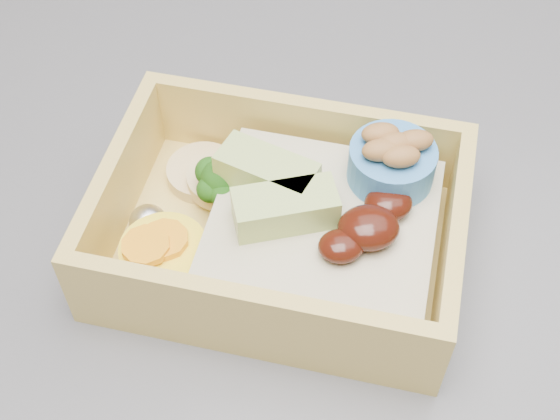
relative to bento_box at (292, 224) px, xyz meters
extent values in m
cube|color=#36363B|center=(0.14, -0.09, -0.05)|extent=(1.24, 0.84, 0.04)
cube|color=#D7B659|center=(-0.01, 0.00, -0.02)|extent=(0.24, 0.21, 0.01)
cube|color=#D7B659|center=(0.02, 0.06, 0.01)|extent=(0.19, 0.08, 0.05)
cube|color=#D7B659|center=(-0.03, -0.06, 0.01)|extent=(0.19, 0.08, 0.05)
cube|color=#D7B659|center=(0.08, -0.03, 0.01)|extent=(0.05, 0.12, 0.05)
cube|color=#D7B659|center=(-0.10, 0.03, 0.01)|extent=(0.05, 0.12, 0.05)
cube|color=tan|center=(0.02, -0.01, 0.00)|extent=(0.15, 0.15, 0.03)
ellipsoid|color=#320E07|center=(0.04, -0.03, 0.02)|extent=(0.04, 0.04, 0.02)
ellipsoid|color=#320E07|center=(0.05, -0.01, 0.02)|extent=(0.03, 0.03, 0.01)
ellipsoid|color=#320E07|center=(0.02, -0.03, 0.02)|extent=(0.03, 0.03, 0.01)
cube|color=#AEC868|center=(0.00, -0.01, 0.02)|extent=(0.06, 0.03, 0.02)
cube|color=#AEC868|center=(-0.01, 0.02, 0.02)|extent=(0.06, 0.05, 0.02)
cylinder|color=#7AA257|center=(-0.04, 0.03, -0.01)|extent=(0.01, 0.01, 0.02)
sphere|color=#1D5313|center=(-0.04, 0.03, 0.01)|extent=(0.02, 0.02, 0.02)
sphere|color=#1D5313|center=(-0.03, 0.03, 0.01)|extent=(0.02, 0.02, 0.02)
sphere|color=#1D5313|center=(-0.04, 0.04, 0.01)|extent=(0.02, 0.02, 0.02)
sphere|color=#1D5313|center=(-0.04, 0.02, 0.01)|extent=(0.02, 0.02, 0.02)
sphere|color=#1D5313|center=(-0.04, 0.02, 0.01)|extent=(0.02, 0.02, 0.02)
sphere|color=#1D5313|center=(-0.03, 0.04, 0.01)|extent=(0.02, 0.02, 0.02)
cylinder|color=yellow|center=(-0.07, -0.01, -0.01)|extent=(0.05, 0.05, 0.02)
cylinder|color=orange|center=(-0.07, -0.01, 0.01)|extent=(0.03, 0.03, 0.00)
cylinder|color=orange|center=(-0.08, -0.01, 0.01)|extent=(0.03, 0.03, 0.00)
cylinder|color=tan|center=(-0.05, 0.06, -0.01)|extent=(0.04, 0.04, 0.01)
cylinder|color=tan|center=(-0.04, 0.04, -0.01)|extent=(0.04, 0.04, 0.01)
ellipsoid|color=silver|center=(-0.01, 0.05, -0.01)|extent=(0.02, 0.02, 0.02)
ellipsoid|color=silver|center=(-0.08, 0.02, -0.01)|extent=(0.02, 0.02, 0.02)
cylinder|color=#3C83CE|center=(0.06, 0.02, 0.03)|extent=(0.05, 0.05, 0.02)
ellipsoid|color=brown|center=(0.06, 0.02, 0.04)|extent=(0.02, 0.02, 0.01)
ellipsoid|color=brown|center=(0.07, 0.02, 0.04)|extent=(0.02, 0.02, 0.01)
ellipsoid|color=brown|center=(0.05, 0.02, 0.04)|extent=(0.02, 0.02, 0.01)
ellipsoid|color=brown|center=(0.06, 0.01, 0.04)|extent=(0.02, 0.02, 0.01)
ellipsoid|color=brown|center=(0.05, 0.01, 0.04)|extent=(0.02, 0.02, 0.01)
camera|label=1|loc=(-0.04, -0.27, 0.35)|focal=50.00mm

